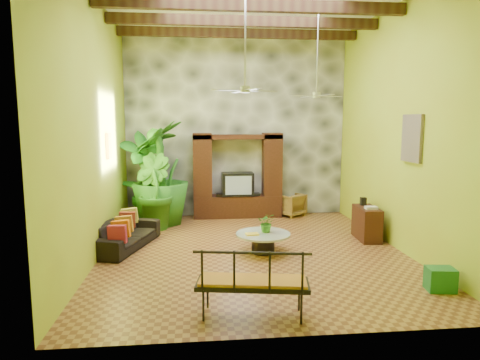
{
  "coord_description": "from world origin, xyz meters",
  "views": [
    {
      "loc": [
        -1.11,
        -8.34,
        2.63
      ],
      "look_at": [
        -0.23,
        0.2,
        1.44
      ],
      "focal_mm": 32.0,
      "sensor_mm": 36.0,
      "label": 1
    }
  ],
  "objects": [
    {
      "name": "tall_plant_b",
      "position": [
        -2.17,
        2.07,
        0.93
      ],
      "size": [
        1.28,
        1.31,
        1.85
      ],
      "primitive_type": "imported",
      "rotation": [
        0.0,
        0.0,
        2.26
      ],
      "color": "#28691B",
      "rests_on": "ground"
    },
    {
      "name": "yellow_tray",
      "position": [
        -0.03,
        -0.21,
        0.41
      ],
      "size": [
        0.27,
        0.2,
        0.03
      ],
      "primitive_type": "cube",
      "rotation": [
        0.0,
        0.0,
        0.1
      ],
      "color": "yellow",
      "rests_on": "coffee_table"
    },
    {
      "name": "back_wall",
      "position": [
        0.0,
        3.5,
        2.5
      ],
      "size": [
        6.0,
        0.02,
        5.0
      ],
      "primitive_type": "cube",
      "color": "#ADB128",
      "rests_on": "ground"
    },
    {
      "name": "iron_bench",
      "position": [
        -0.38,
        -2.96,
        0.54
      ],
      "size": [
        1.57,
        0.79,
        0.57
      ],
      "rotation": [
        0.0,
        0.0,
        -0.17
      ],
      "color": "black",
      "rests_on": "ground"
    },
    {
      "name": "wicker_armchair",
      "position": [
        1.48,
        3.15,
        0.31
      ],
      "size": [
        0.94,
        0.95,
        0.62
      ],
      "primitive_type": "imported",
      "rotation": [
        0.0,
        0.0,
        3.79
      ],
      "color": "olive",
      "rests_on": "ground"
    },
    {
      "name": "ground",
      "position": [
        0.0,
        0.0,
        0.0
      ],
      "size": [
        7.0,
        7.0,
        0.0
      ],
      "primitive_type": "plane",
      "color": "brown",
      "rests_on": "ground"
    },
    {
      "name": "right_wall",
      "position": [
        3.0,
        0.0,
        2.5
      ],
      "size": [
        0.02,
        7.0,
        5.0
      ],
      "primitive_type": "cube",
      "color": "#ADB128",
      "rests_on": "ground"
    },
    {
      "name": "stone_accent_wall",
      "position": [
        0.0,
        3.44,
        2.5
      ],
      "size": [
        5.98,
        0.1,
        4.98
      ],
      "primitive_type": "cube",
      "color": "#3A3C42",
      "rests_on": "ground"
    },
    {
      "name": "entertainment_center",
      "position": [
        0.0,
        3.14,
        0.97
      ],
      "size": [
        2.4,
        0.55,
        2.3
      ],
      "color": "black",
      "rests_on": "ground"
    },
    {
      "name": "sofa",
      "position": [
        -2.62,
        0.52,
        0.29
      ],
      "size": [
        1.34,
        2.12,
        0.58
      ],
      "primitive_type": "imported",
      "rotation": [
        0.0,
        0.0,
        1.26
      ],
      "color": "black",
      "rests_on": "ground"
    },
    {
      "name": "centerpiece_plant",
      "position": [
        0.29,
        -0.03,
        0.6
      ],
      "size": [
        0.39,
        0.35,
        0.39
      ],
      "primitive_type": "imported",
      "rotation": [
        0.0,
        0.0,
        -0.14
      ],
      "color": "#29641A",
      "rests_on": "coffee_table"
    },
    {
      "name": "wall_art_mask",
      "position": [
        -2.96,
        1.0,
        2.1
      ],
      "size": [
        0.06,
        0.32,
        0.55
      ],
      "primitive_type": "cube",
      "color": "yellow",
      "rests_on": "left_wall"
    },
    {
      "name": "ceiling_fan_back",
      "position": [
        1.6,
        1.2,
        3.4
      ],
      "size": [
        1.28,
        1.28,
        1.86
      ],
      "color": "#AFB0B4",
      "rests_on": "ceiling"
    },
    {
      "name": "green_bin",
      "position": [
        2.65,
        -2.32,
        0.18
      ],
      "size": [
        0.46,
        0.37,
        0.36
      ],
      "primitive_type": "cube",
      "rotation": [
        0.0,
        0.0,
        -0.14
      ],
      "color": "#207A32",
      "rests_on": "ground"
    },
    {
      "name": "wall_art_painting",
      "position": [
        2.96,
        -0.6,
        2.3
      ],
      "size": [
        0.06,
        0.7,
        0.9
      ],
      "primitive_type": "cube",
      "color": "#25528A",
      "rests_on": "right_wall"
    },
    {
      "name": "ceiling_beams",
      "position": [
        0.0,
        0.0,
        4.78
      ],
      "size": [
        5.95,
        5.36,
        0.22
      ],
      "color": "#31210F",
      "rests_on": "ceiling"
    },
    {
      "name": "ceiling_fan_front",
      "position": [
        -0.2,
        -0.4,
        3.4
      ],
      "size": [
        1.28,
        1.28,
        1.86
      ],
      "color": "#AFB0B4",
      "rests_on": "ceiling"
    },
    {
      "name": "side_console",
      "position": [
        2.65,
        0.61,
        0.36
      ],
      "size": [
        0.46,
        0.93,
        0.73
      ],
      "primitive_type": "cube",
      "rotation": [
        0.0,
        0.0,
        -0.06
      ],
      "color": "#361F11",
      "rests_on": "ground"
    },
    {
      "name": "left_wall",
      "position": [
        -3.0,
        0.0,
        2.5
      ],
      "size": [
        0.02,
        7.0,
        5.0
      ],
      "primitive_type": "cube",
      "color": "#ADB128",
      "rests_on": "ground"
    },
    {
      "name": "tall_plant_c",
      "position": [
        -2.02,
        2.58,
        1.31
      ],
      "size": [
        1.82,
        1.82,
        2.63
      ],
      "primitive_type": "imported",
      "rotation": [
        0.0,
        0.0,
        4.43
      ],
      "color": "#24661B",
      "rests_on": "ground"
    },
    {
      "name": "coffee_table",
      "position": [
        0.2,
        -0.12,
        0.26
      ],
      "size": [
        1.09,
        1.09,
        0.4
      ],
      "rotation": [
        0.0,
        0.0,
        -0.01
      ],
      "color": "black",
      "rests_on": "ground"
    },
    {
      "name": "tall_plant_a",
      "position": [
        -2.45,
        2.75,
        1.19
      ],
      "size": [
        1.51,
        1.36,
        2.37
      ],
      "primitive_type": "imported",
      "rotation": [
        0.0,
        0.0,
        0.53
      ],
      "color": "#1D681B",
      "rests_on": "ground"
    }
  ]
}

